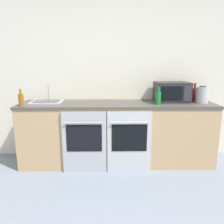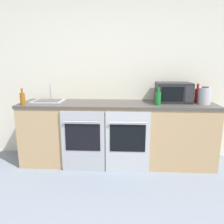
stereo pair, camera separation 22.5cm
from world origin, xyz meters
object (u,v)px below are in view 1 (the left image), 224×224
Objects in this scene: oven_left at (84,142)px; sink at (47,101)px; bottle_amber at (21,100)px; bottle_green at (158,98)px; microwave at (172,92)px; bottle_red at (194,94)px; oven_right at (129,142)px; kettle at (202,95)px.

oven_left is 1.92× the size of sink.
oven_left is at bearing -6.02° from bottle_amber.
bottle_green reaches higher than oven_left.
microwave is at bearing 1.08° from sink.
microwave reaches higher than bottle_red.
microwave is 1.84× the size of bottle_red.
oven_right is 0.74m from bottle_green.
oven_right is at bearing 0.00° from oven_left.
oven_left is at bearing -33.41° from sink.
bottle_red is 1.11× the size of kettle.
microwave is (1.29, 0.42, 0.63)m from oven_left.
kettle is at bearing -16.24° from microwave.
kettle reaches higher than sink.
oven_right is 3.19× the size of bottle_red.
oven_right is at bearing -155.19° from bottle_green.
sink is (-1.20, 0.39, 0.50)m from oven_right.
bottle_red is 0.18m from kettle.
bottle_amber is at bearing -175.23° from kettle.
microwave is 0.37m from bottle_red.
sink is at bearing 177.87° from kettle.
sink is at bearing -177.73° from bottle_red.
bottle_red reaches higher than oven_right.
sink is at bearing 173.14° from bottle_green.
bottle_amber is 0.94× the size of kettle.
bottle_green is 1.63m from sink.
oven_right is 1.29m from bottle_red.
microwave reaches higher than bottle_green.
oven_left is 1.73× the size of microwave.
kettle is (1.08, 0.30, 0.61)m from oven_right.
bottle_green is (0.42, 0.19, 0.58)m from oven_right.
kettle is 0.54× the size of sink.
bottle_amber reaches higher than oven_right.
bottle_green reaches higher than kettle.
bottle_green is 1.02× the size of kettle.
bottle_red reaches higher than bottle_amber.
bottle_amber is (-2.50, -0.39, -0.02)m from bottle_red.
bottle_red is 0.60× the size of sink.
bottle_green is at bearing -170.70° from kettle.
oven_right is 3.53× the size of kettle.
microwave is 2.04× the size of kettle.
oven_right is 1.57m from bottle_amber.
bottle_green reaches higher than sink.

